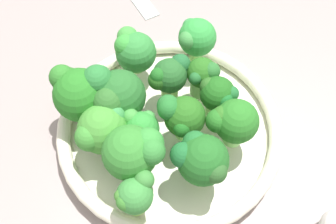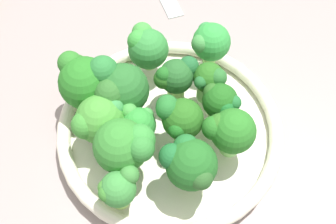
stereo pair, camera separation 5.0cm
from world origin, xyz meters
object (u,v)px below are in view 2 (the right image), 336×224
(broccoli_floret_10, at_px, (125,146))
(broccoli_floret_11, at_px, (99,120))
(broccoli_floret_6, at_px, (176,76))
(broccoli_floret_8, at_px, (209,80))
(broccoli_floret_12, at_px, (229,131))
(bowl, at_px, (168,131))
(broccoli_floret_2, at_px, (122,90))
(broccoli_floret_13, at_px, (146,47))
(broccoli_floret_1, at_px, (85,79))
(broccoli_floret_5, at_px, (138,124))
(broccoli_floret_9, at_px, (179,118))
(broccoli_floret_7, at_px, (220,102))
(broccoli_floret_0, at_px, (190,164))
(broccoli_floret_4, at_px, (210,42))

(broccoli_floret_10, bearing_deg, broccoli_floret_11, 17.70)
(broccoli_floret_6, height_order, broccoli_floret_8, broccoli_floret_6)
(broccoli_floret_11, bearing_deg, broccoli_floret_12, -119.01)
(bowl, height_order, broccoli_floret_2, broccoli_floret_2)
(broccoli_floret_11, distance_m, broccoli_floret_13, 0.13)
(broccoli_floret_6, bearing_deg, broccoli_floret_13, 14.10)
(bowl, relative_size, broccoli_floret_1, 3.61)
(broccoli_floret_1, distance_m, broccoli_floret_13, 0.10)
(broccoli_floret_5, relative_size, broccoli_floret_6, 0.88)
(broccoli_floret_8, height_order, broccoli_floret_13, same)
(broccoli_floret_2, height_order, broccoli_floret_9, broccoli_floret_2)
(broccoli_floret_6, distance_m, broccoli_floret_7, 0.07)
(broccoli_floret_2, distance_m, broccoli_floret_6, 0.07)
(bowl, bearing_deg, broccoli_floret_8, -72.88)
(broccoli_floret_9, xyz_separation_m, broccoli_floret_12, (-0.04, -0.05, 0.00))
(broccoli_floret_6, height_order, broccoli_floret_11, broccoli_floret_11)
(broccoli_floret_1, relative_size, broccoli_floret_10, 1.05)
(broccoli_floret_6, xyz_separation_m, broccoli_floret_7, (-0.06, -0.04, -0.00))
(broccoli_floret_5, distance_m, broccoli_floret_6, 0.08)
(broccoli_floret_6, height_order, broccoli_floret_9, broccoli_floret_9)
(broccoli_floret_8, xyz_separation_m, broccoli_floret_10, (-0.05, 0.13, 0.01))
(broccoli_floret_1, relative_size, broccoli_floret_12, 1.17)
(broccoli_floret_2, relative_size, broccoli_floret_5, 1.34)
(broccoli_floret_2, xyz_separation_m, broccoli_floret_5, (-0.05, -0.00, -0.01))
(broccoli_floret_12, bearing_deg, broccoli_floret_2, 42.73)
(broccoli_floret_2, height_order, broccoli_floret_6, broccoli_floret_2)
(broccoli_floret_5, bearing_deg, broccoli_floret_9, -107.93)
(broccoli_floret_2, height_order, broccoli_floret_8, broccoli_floret_2)
(bowl, relative_size, broccoli_floret_5, 5.38)
(broccoli_floret_10, relative_size, broccoli_floret_13, 1.26)
(broccoli_floret_7, distance_m, broccoli_floret_8, 0.04)
(broccoli_floret_7, height_order, broccoli_floret_9, broccoli_floret_9)
(broccoli_floret_9, bearing_deg, broccoli_floret_10, 101.64)
(bowl, bearing_deg, broccoli_floret_12, -138.21)
(broccoli_floret_5, xyz_separation_m, broccoli_floret_12, (-0.06, -0.09, 0.01))
(broccoli_floret_0, relative_size, broccoli_floret_10, 0.93)
(broccoli_floret_6, xyz_separation_m, broccoli_floret_13, (0.06, 0.02, -0.00))
(broccoli_floret_1, relative_size, broccoli_floret_9, 1.23)
(broccoli_floret_9, bearing_deg, broccoli_floret_2, 37.76)
(broccoli_floret_1, bearing_deg, broccoli_floret_12, -134.90)
(bowl, bearing_deg, broccoli_floret_5, 95.82)
(bowl, height_order, broccoli_floret_6, broccoli_floret_6)
(broccoli_floret_13, bearing_deg, broccoli_floret_4, -111.11)
(broccoli_floret_9, xyz_separation_m, broccoli_floret_13, (0.12, -0.00, -0.00))
(broccoli_floret_4, bearing_deg, broccoli_floret_12, 163.89)
(bowl, xyz_separation_m, broccoli_floret_2, (0.05, 0.04, 0.06))
(broccoli_floret_4, height_order, broccoli_floret_13, broccoli_floret_4)
(broccoli_floret_2, distance_m, broccoli_floret_5, 0.05)
(broccoli_floret_1, xyz_separation_m, broccoli_floret_11, (-0.06, 0.00, -0.01))
(broccoli_floret_7, bearing_deg, broccoli_floret_8, -4.11)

